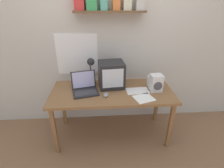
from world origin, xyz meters
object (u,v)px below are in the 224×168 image
object	(u,v)px
space_heater	(156,83)
computer_mouse	(106,95)
corner_desk	(112,95)
desk_lamp	(91,66)
juice_glass	(149,81)
loose_paper_near_laptop	(137,91)
crt_monitor	(111,75)
loose_paper_near_monitor	(144,98)
laptop	(85,87)

from	to	relation	value
space_heater	computer_mouse	size ratio (longest dim) A/B	1.93
corner_desk	desk_lamp	distance (m)	0.47
corner_desk	juice_glass	world-z (taller)	juice_glass
space_heater	loose_paper_near_laptop	bearing A→B (deg)	175.78
crt_monitor	computer_mouse	bearing A→B (deg)	-112.82
juice_glass	space_heater	distance (m)	0.17
juice_glass	loose_paper_near_monitor	size ratio (longest dim) A/B	0.52
corner_desk	juice_glass	xyz separation A→B (m)	(0.52, 0.13, 0.13)
laptop	computer_mouse	xyz separation A→B (m)	(0.27, -0.14, -0.05)
desk_lamp	loose_paper_near_laptop	distance (m)	0.69
desk_lamp	loose_paper_near_laptop	bearing A→B (deg)	-31.79
corner_desk	juice_glass	distance (m)	0.55
crt_monitor	juice_glass	bearing A→B (deg)	-6.43
juice_glass	crt_monitor	bearing A→B (deg)	179.27
juice_glass	loose_paper_near_monitor	world-z (taller)	juice_glass
laptop	desk_lamp	size ratio (longest dim) A/B	0.93
crt_monitor	laptop	size ratio (longest dim) A/B	0.97
space_heater	loose_paper_near_laptop	distance (m)	0.26
space_heater	loose_paper_near_laptop	xyz separation A→B (m)	(-0.23, 0.00, -0.11)
loose_paper_near_laptop	loose_paper_near_monitor	world-z (taller)	same
computer_mouse	loose_paper_near_monitor	xyz separation A→B (m)	(0.45, -0.09, -0.01)
desk_lamp	space_heater	world-z (taller)	desk_lamp
loose_paper_near_laptop	loose_paper_near_monitor	size ratio (longest dim) A/B	1.09
crt_monitor	computer_mouse	world-z (taller)	crt_monitor
corner_desk	space_heater	world-z (taller)	space_heater
desk_lamp	space_heater	xyz separation A→B (m)	(0.83, -0.22, -0.17)
crt_monitor	desk_lamp	xyz separation A→B (m)	(-0.26, 0.06, 0.10)
computer_mouse	loose_paper_near_laptop	xyz separation A→B (m)	(0.41, 0.10, -0.01)
juice_glass	computer_mouse	world-z (taller)	juice_glass
space_heater	computer_mouse	bearing A→B (deg)	-174.69
loose_paper_near_laptop	loose_paper_near_monitor	distance (m)	0.19
desk_lamp	computer_mouse	size ratio (longest dim) A/B	3.42
crt_monitor	loose_paper_near_laptop	size ratio (longest dim) A/B	1.17
corner_desk	loose_paper_near_monitor	size ratio (longest dim) A/B	5.69
space_heater	computer_mouse	xyz separation A→B (m)	(-0.65, -0.10, -0.09)
crt_monitor	computer_mouse	size ratio (longest dim) A/B	3.09
laptop	loose_paper_near_laptop	bearing A→B (deg)	-15.70
corner_desk	space_heater	bearing A→B (deg)	-2.66
desk_lamp	computer_mouse	world-z (taller)	desk_lamp
corner_desk	loose_paper_near_monitor	world-z (taller)	loose_paper_near_monitor
laptop	loose_paper_near_monitor	bearing A→B (deg)	-29.97
juice_glass	loose_paper_near_monitor	xyz separation A→B (m)	(-0.15, -0.34, -0.06)
loose_paper_near_monitor	computer_mouse	bearing A→B (deg)	169.12
loose_paper_near_laptop	computer_mouse	bearing A→B (deg)	-166.21
corner_desk	crt_monitor	world-z (taller)	crt_monitor
corner_desk	desk_lamp	bearing A→B (deg)	143.83
crt_monitor	loose_paper_near_monitor	world-z (taller)	crt_monitor
laptop	loose_paper_near_monitor	size ratio (longest dim) A/B	1.31
corner_desk	laptop	bearing A→B (deg)	177.67
laptop	computer_mouse	bearing A→B (deg)	-39.95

